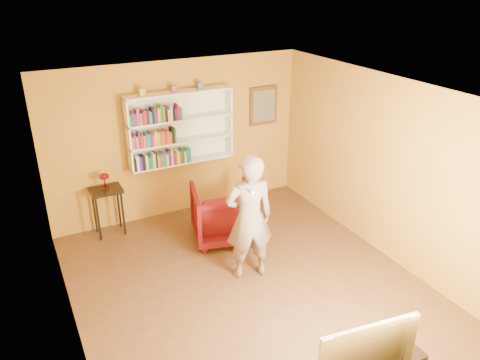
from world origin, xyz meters
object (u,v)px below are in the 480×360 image
(console_table, at_px, (107,197))
(ruby_lustre, at_px, (104,178))
(bookshelf, at_px, (179,127))
(television, at_px, (362,343))
(person, at_px, (249,218))
(armchair, at_px, (223,213))

(console_table, height_order, ruby_lustre, ruby_lustre)
(bookshelf, height_order, ruby_lustre, bookshelf)
(console_table, relative_size, television, 0.80)
(bookshelf, distance_m, person, 2.33)
(ruby_lustre, bearing_deg, bookshelf, 6.74)
(bookshelf, height_order, armchair, bookshelf)
(ruby_lustre, distance_m, armchair, 1.96)
(television, bearing_deg, armchair, 93.95)
(armchair, relative_size, television, 0.96)
(ruby_lustre, relative_size, television, 0.26)
(ruby_lustre, relative_size, person, 0.15)
(armchair, bearing_deg, ruby_lustre, -16.52)
(armchair, height_order, person, person)
(bookshelf, bearing_deg, ruby_lustre, -173.26)
(console_table, height_order, person, person)
(bookshelf, relative_size, television, 1.76)
(ruby_lustre, relative_size, armchair, 0.27)
(bookshelf, height_order, television, bookshelf)
(armchair, bearing_deg, bookshelf, -62.44)
(ruby_lustre, xyz_separation_m, television, (1.39, -4.50, -0.20))
(console_table, xyz_separation_m, armchair, (1.61, -0.98, -0.23))
(bookshelf, xyz_separation_m, armchair, (0.26, -1.14, -1.15))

